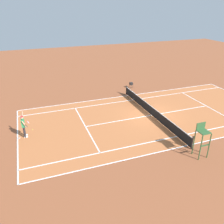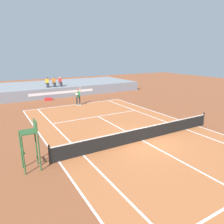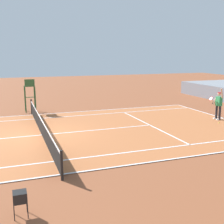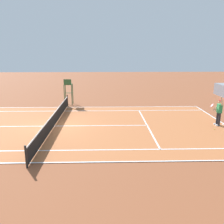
% 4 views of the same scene
% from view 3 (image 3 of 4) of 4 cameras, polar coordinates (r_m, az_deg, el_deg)
% --- Properties ---
extents(ground_plane, '(80.00, 80.00, 0.00)m').
position_cam_3_polar(ground_plane, '(15.99, -13.54, -4.45)').
color(ground_plane, brown).
extents(court, '(11.08, 23.88, 0.03)m').
position_cam_3_polar(court, '(15.98, -13.54, -4.42)').
color(court, '#B76638').
rests_on(court, ground).
extents(net, '(11.98, 0.10, 1.07)m').
position_cam_3_polar(net, '(15.86, -13.63, -2.64)').
color(net, black).
rests_on(net, ground).
extents(tennis_player, '(0.76, 0.62, 2.08)m').
position_cam_3_polar(tennis_player, '(20.22, 20.01, 1.35)').
color(tennis_player, '#232328').
rests_on(tennis_player, ground).
extents(tennis_ball, '(0.07, 0.07, 0.07)m').
position_cam_3_polar(tennis_ball, '(19.35, 20.13, -1.99)').
color(tennis_ball, '#D1E533').
rests_on(tennis_ball, ground).
extents(umpire_chair, '(0.77, 0.77, 2.44)m').
position_cam_3_polar(umpire_chair, '(22.30, -15.73, 3.95)').
color(umpire_chair, '#2D562D').
rests_on(umpire_chair, ground).
extents(ball_hopper, '(0.36, 0.36, 0.70)m').
position_cam_3_polar(ball_hopper, '(8.37, -17.51, -15.41)').
color(ball_hopper, black).
rests_on(ball_hopper, ground).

